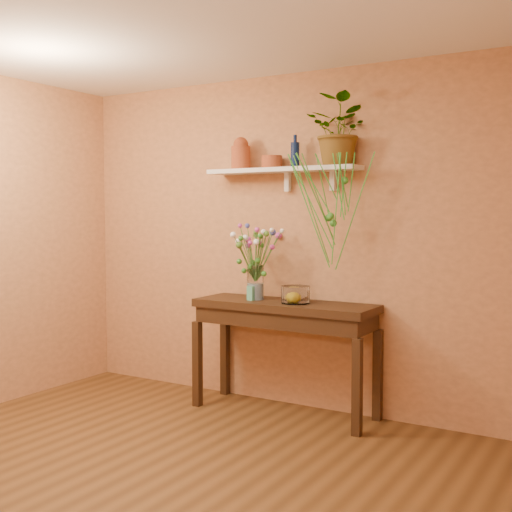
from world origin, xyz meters
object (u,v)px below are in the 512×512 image
at_px(sideboard, 284,318).
at_px(blue_bottle, 295,154).
at_px(bouquet, 255,245).
at_px(spider_plant, 341,131).
at_px(glass_bowl, 296,295).
at_px(glass_vase, 255,285).
at_px(terracotta_jug, 241,154).

relative_size(sideboard, blue_bottle, 5.73).
relative_size(sideboard, bouquet, 2.76).
bearing_deg(spider_plant, glass_bowl, -148.40).
relative_size(glass_vase, bouquet, 0.53).
bearing_deg(glass_vase, sideboard, 1.64).
distance_m(sideboard, blue_bottle, 1.29).
xyz_separation_m(blue_bottle, glass_vase, (-0.28, -0.15, -1.04)).
relative_size(glass_vase, glass_bowl, 1.25).
height_order(sideboard, spider_plant, spider_plant).
relative_size(spider_plant, glass_vase, 1.89).
xyz_separation_m(spider_plant, glass_bowl, (-0.29, -0.18, -1.25)).
xyz_separation_m(terracotta_jug, glass_bowl, (0.59, -0.15, -1.12)).
relative_size(blue_bottle, bouquet, 0.48).
bearing_deg(glass_vase, terracotta_jug, 150.71).
xyz_separation_m(terracotta_jug, blue_bottle, (0.49, 0.03, -0.02)).
distance_m(terracotta_jug, glass_bowl, 1.27).
relative_size(spider_plant, bouquet, 0.99).
bearing_deg(glass_vase, spider_plant, 12.59).
bearing_deg(glass_bowl, terracotta_jug, 166.07).
xyz_separation_m(sideboard, bouquet, (-0.26, -0.01, 0.57)).
distance_m(terracotta_jug, glass_vase, 1.09).
relative_size(spider_plant, glass_bowl, 2.36).
height_order(spider_plant, glass_vase, spider_plant).
bearing_deg(glass_bowl, blue_bottle, 119.85).
bearing_deg(glass_vase, glass_bowl, -4.23).
xyz_separation_m(terracotta_jug, spider_plant, (0.88, 0.03, 0.14)).
bearing_deg(bouquet, glass_bowl, -3.98).
bearing_deg(spider_plant, bouquet, -167.30).
height_order(terracotta_jug, blue_bottle, terracotta_jug).
xyz_separation_m(terracotta_jug, glass_vase, (0.21, -0.12, -1.06)).
height_order(sideboard, terracotta_jug, terracotta_jug).
distance_m(terracotta_jug, bouquet, 0.78).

